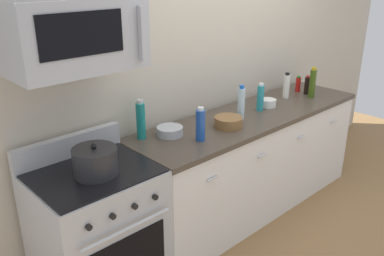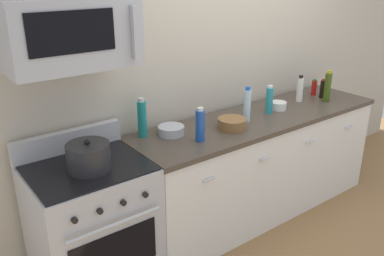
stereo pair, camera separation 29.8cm
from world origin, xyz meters
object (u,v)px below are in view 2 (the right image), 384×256
object	(u,v)px
bottle_olive_oil	(327,87)
range_oven	(93,226)
stockpot	(89,157)
bottle_water_clear	(247,105)
bowl_steel_prep	(171,130)
bowl_white_ceramic	(278,105)
bottle_dish_soap	(269,100)
bottle_soy_sauce_dark	(323,89)
bottle_sparkling_teal	(142,118)
bottle_soda_blue	(200,125)
bottle_vinegar_white	(300,89)
bowl_wooden_salad	(232,123)
bottle_hot_sauce_red	(314,87)

from	to	relation	value
bottle_olive_oil	range_oven	bearing A→B (deg)	177.98
stockpot	bottle_water_clear	bearing A→B (deg)	1.47
bowl_steel_prep	bowl_white_ceramic	xyz separation A→B (m)	(1.09, -0.09, 0.00)
bottle_dish_soap	bowl_white_ceramic	size ratio (longest dim) A/B	1.76
bottle_olive_oil	bottle_soy_sauce_dark	size ratio (longest dim) A/B	1.60
bottle_olive_oil	bottle_sparkling_teal	size ratio (longest dim) A/B	0.99
bowl_white_ceramic	bottle_soda_blue	bearing A→B (deg)	-172.05
bottle_vinegar_white	bottle_dish_soap	xyz separation A→B (m)	(-0.48, -0.06, 0.00)
bottle_sparkling_teal	stockpot	xyz separation A→B (m)	(-0.54, -0.27, -0.05)
bottle_olive_oil	bowl_wooden_salad	world-z (taller)	bottle_olive_oil
bowl_wooden_salad	stockpot	bearing A→B (deg)	179.28
bottle_vinegar_white	bottle_soda_blue	xyz separation A→B (m)	(-1.32, -0.19, 0.00)
bottle_sparkling_teal	bowl_white_ceramic	world-z (taller)	bottle_sparkling_teal
bottle_olive_oil	bottle_soy_sauce_dark	xyz separation A→B (m)	(0.06, 0.09, -0.05)
bottle_dish_soap	bottle_hot_sauce_red	bearing A→B (deg)	8.23
stockpot	bottle_soy_sauce_dark	bearing A→B (deg)	1.53
bottle_vinegar_white	bottle_sparkling_teal	bearing A→B (deg)	175.08
bottle_vinegar_white	bottle_sparkling_teal	distance (m)	1.62
bottle_vinegar_white	bottle_water_clear	bearing A→B (deg)	-172.99
bottle_soy_sauce_dark	range_oven	bearing A→B (deg)	-179.74
bottle_sparkling_teal	bottle_water_clear	size ratio (longest dim) A/B	1.02
bottle_dish_soap	bottle_soy_sauce_dark	distance (m)	0.74
bottle_soy_sauce_dark	bottle_sparkling_teal	bearing A→B (deg)	173.76
range_oven	bottle_olive_oil	size ratio (longest dim) A/B	3.62
bottle_soy_sauce_dark	bowl_wooden_salad	xyz separation A→B (m)	(-1.23, -0.08, -0.04)
bottle_sparkling_teal	bottle_dish_soap	bearing A→B (deg)	-10.10
bottle_sparkling_teal	bottle_soda_blue	bearing A→B (deg)	-48.21
bottle_hot_sauce_red	bowl_wooden_salad	distance (m)	1.26
bottle_olive_oil	bottle_soda_blue	size ratio (longest dim) A/B	1.17
bottle_water_clear	stockpot	size ratio (longest dim) A/B	1.08
range_oven	bottle_water_clear	distance (m)	1.50
bowl_wooden_salad	range_oven	bearing A→B (deg)	176.69
bottle_water_clear	bottle_sparkling_teal	bearing A→B (deg)	164.48
bottle_olive_oil	bottle_sparkling_teal	bearing A→B (deg)	170.62
bottle_olive_oil	stockpot	bearing A→B (deg)	179.28
bottle_hot_sauce_red	bottle_soy_sauce_dark	bearing A→B (deg)	-97.61
bottle_water_clear	bowl_white_ceramic	size ratio (longest dim) A/B	2.07
bottle_sparkling_teal	range_oven	bearing A→B (deg)	-158.27
bottle_hot_sauce_red	bottle_water_clear	distance (m)	1.06
bottle_sparkling_teal	bottle_soda_blue	world-z (taller)	bottle_sparkling_teal
bottle_sparkling_teal	bowl_steel_prep	size ratio (longest dim) A/B	1.50
range_oven	bottle_dish_soap	world-z (taller)	bottle_dish_soap
bowl_steel_prep	bowl_wooden_salad	distance (m)	0.48
bottle_vinegar_white	bowl_white_ceramic	xyz separation A→B (m)	(-0.34, -0.05, -0.08)
bowl_white_ceramic	bottle_water_clear	bearing A→B (deg)	-173.78
bottle_hot_sauce_red	bowl_white_ceramic	distance (m)	0.62
range_oven	stockpot	bearing A→B (deg)	-90.00
bowl_white_ceramic	stockpot	distance (m)	1.82
bottle_sparkling_teal	bottle_hot_sauce_red	distance (m)	1.89
range_oven	bottle_vinegar_white	distance (m)	2.23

